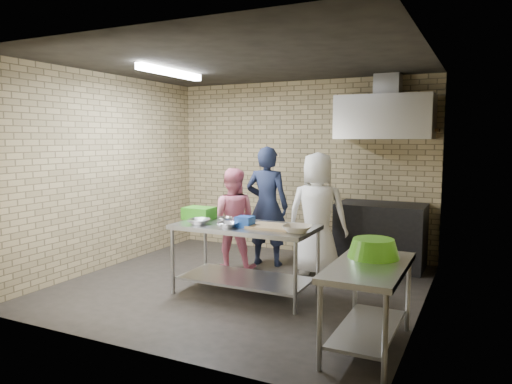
% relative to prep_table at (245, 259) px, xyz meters
% --- Properties ---
extents(floor, '(4.20, 4.20, 0.00)m').
position_rel_prep_table_xyz_m(floor, '(-0.18, 0.25, -0.41)').
color(floor, black).
rests_on(floor, ground).
extents(ceiling, '(4.20, 4.20, 0.00)m').
position_rel_prep_table_xyz_m(ceiling, '(-0.18, 0.25, 2.29)').
color(ceiling, black).
rests_on(ceiling, ground).
extents(back_wall, '(4.20, 0.06, 2.70)m').
position_rel_prep_table_xyz_m(back_wall, '(-0.18, 2.25, 0.94)').
color(back_wall, tan).
rests_on(back_wall, ground).
extents(front_wall, '(4.20, 0.06, 2.70)m').
position_rel_prep_table_xyz_m(front_wall, '(-0.18, -1.75, 0.94)').
color(front_wall, tan).
rests_on(front_wall, ground).
extents(left_wall, '(0.06, 4.00, 2.70)m').
position_rel_prep_table_xyz_m(left_wall, '(-2.28, 0.25, 0.94)').
color(left_wall, tan).
rests_on(left_wall, ground).
extents(right_wall, '(0.06, 4.00, 2.70)m').
position_rel_prep_table_xyz_m(right_wall, '(1.92, 0.25, 0.94)').
color(right_wall, tan).
rests_on(right_wall, ground).
extents(prep_table, '(1.63, 0.82, 0.82)m').
position_rel_prep_table_xyz_m(prep_table, '(0.00, 0.00, 0.00)').
color(prep_table, '#A9ACB0').
rests_on(prep_table, floor).
extents(side_counter, '(0.60, 1.20, 0.75)m').
position_rel_prep_table_xyz_m(side_counter, '(1.62, -0.85, -0.03)').
color(side_counter, silver).
rests_on(side_counter, floor).
extents(stove, '(1.20, 0.70, 0.90)m').
position_rel_prep_table_xyz_m(stove, '(1.17, 1.90, 0.04)').
color(stove, black).
rests_on(stove, floor).
extents(range_hood, '(1.30, 0.60, 0.60)m').
position_rel_prep_table_xyz_m(range_hood, '(1.17, 1.95, 1.69)').
color(range_hood, silver).
rests_on(range_hood, back_wall).
extents(hood_duct, '(0.35, 0.30, 0.30)m').
position_rel_prep_table_xyz_m(hood_duct, '(1.17, 2.10, 2.14)').
color(hood_duct, '#A5A8AD').
rests_on(hood_duct, back_wall).
extents(wall_shelf, '(0.80, 0.20, 0.04)m').
position_rel_prep_table_xyz_m(wall_shelf, '(1.47, 2.14, 1.51)').
color(wall_shelf, '#3F2B19').
rests_on(wall_shelf, back_wall).
extents(fluorescent_fixture, '(0.10, 1.25, 0.08)m').
position_rel_prep_table_xyz_m(fluorescent_fixture, '(-1.18, 0.25, 2.23)').
color(fluorescent_fixture, white).
rests_on(fluorescent_fixture, ceiling).
extents(green_crate, '(0.36, 0.27, 0.15)m').
position_rel_prep_table_xyz_m(green_crate, '(-0.70, 0.12, 0.48)').
color(green_crate, '#32991C').
rests_on(green_crate, prep_table).
extents(blue_tub, '(0.18, 0.18, 0.12)m').
position_rel_prep_table_xyz_m(blue_tub, '(0.05, -0.10, 0.47)').
color(blue_tub, blue).
rests_on(blue_tub, prep_table).
extents(cutting_board, '(0.50, 0.38, 0.03)m').
position_rel_prep_table_xyz_m(cutting_board, '(0.35, -0.02, 0.42)').
color(cutting_board, tan).
rests_on(cutting_board, prep_table).
extents(mixing_bowl_a, '(0.28, 0.28, 0.06)m').
position_rel_prep_table_xyz_m(mixing_bowl_a, '(-0.50, -0.20, 0.44)').
color(mixing_bowl_a, silver).
rests_on(mixing_bowl_a, prep_table).
extents(mixing_bowl_b, '(0.22, 0.22, 0.06)m').
position_rel_prep_table_xyz_m(mixing_bowl_b, '(-0.30, 0.05, 0.44)').
color(mixing_bowl_b, '#B2B5BA').
rests_on(mixing_bowl_b, prep_table).
extents(mixing_bowl_c, '(0.26, 0.26, 0.06)m').
position_rel_prep_table_xyz_m(mixing_bowl_c, '(-0.10, -0.22, 0.44)').
color(mixing_bowl_c, silver).
rests_on(mixing_bowl_c, prep_table).
extents(ceramic_bowl, '(0.35, 0.35, 0.08)m').
position_rel_prep_table_xyz_m(ceramic_bowl, '(0.70, -0.15, 0.45)').
color(ceramic_bowl, beige).
rests_on(ceramic_bowl, prep_table).
extents(green_basin, '(0.46, 0.46, 0.17)m').
position_rel_prep_table_xyz_m(green_basin, '(1.60, -0.60, 0.43)').
color(green_basin, '#59C626').
rests_on(green_basin, side_counter).
extents(bottle_red, '(0.07, 0.07, 0.18)m').
position_rel_prep_table_xyz_m(bottle_red, '(1.22, 2.14, 1.62)').
color(bottle_red, '#B22619').
rests_on(bottle_red, wall_shelf).
extents(man_navy, '(0.66, 0.48, 1.70)m').
position_rel_prep_table_xyz_m(man_navy, '(-0.32, 1.30, 0.44)').
color(man_navy, '#131B31').
rests_on(man_navy, floor).
extents(woman_pink, '(0.81, 0.70, 1.40)m').
position_rel_prep_table_xyz_m(woman_pink, '(-0.66, 0.89, 0.29)').
color(woman_pink, pink).
rests_on(woman_pink, floor).
extents(woman_white, '(0.86, 0.61, 1.63)m').
position_rel_prep_table_xyz_m(woman_white, '(0.49, 1.14, 0.41)').
color(woman_white, white).
rests_on(woman_white, floor).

